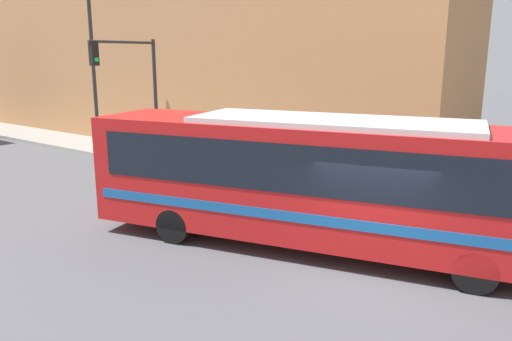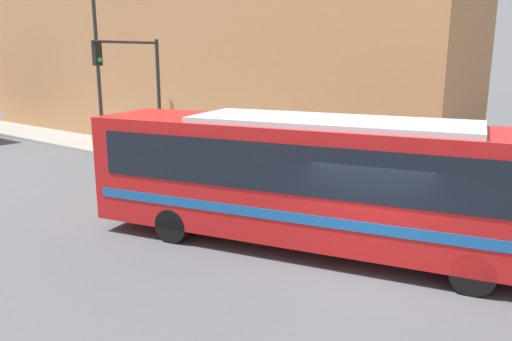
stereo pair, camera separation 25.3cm
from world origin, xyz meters
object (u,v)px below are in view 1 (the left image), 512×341
Objects in this scene: parking_meter at (243,152)px; street_lamp at (86,49)px; city_bus at (330,176)px; traffic_light_pole at (134,79)px; fire_hydrant at (326,181)px.

parking_meter is 0.17× the size of street_lamp.
city_bus is 11.62m from traffic_light_pole.
parking_meter is (4.25, 6.03, -0.78)m from city_bus.
fire_hydrant is at bearing 15.78° from city_bus.
street_lamp is at bearing 90.49° from parking_meter.
city_bus is 2.39× the size of traffic_light_pole.
parking_meter is at bearing -89.51° from street_lamp.
parking_meter is at bearing -78.85° from traffic_light_pole.
traffic_light_pole is (3.27, 10.99, 1.89)m from city_bus.
traffic_light_pole is at bearing 101.15° from parking_meter.
parking_meter reaches higher than fire_hydrant.
traffic_light_pole is at bearing -101.48° from street_lamp.
fire_hydrant is 3.68m from parking_meter.
fire_hydrant is at bearing -90.00° from parking_meter.
fire_hydrant is at bearing -89.65° from street_lamp.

